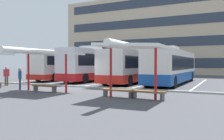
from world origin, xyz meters
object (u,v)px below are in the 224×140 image
Objects in this scene: bench_2 at (45,87)px; waiting_shelter_1 at (43,52)px; coach_bus_0 at (68,66)px; waiting_shelter_2 at (130,47)px; bench_4 at (148,93)px; waiting_passenger_1 at (20,77)px; coach_bus_3 at (172,67)px; waiting_passenger_0 at (6,75)px; bench_3 at (118,91)px; coach_bus_2 at (134,67)px; coach_bus_1 at (98,65)px.

waiting_shelter_1 is at bearing -90.00° from bench_2.
coach_bus_0 reaches higher than waiting_shelter_2.
bench_4 is 1.20× the size of waiting_passenger_1.
coach_bus_3 is 15.24m from waiting_passenger_0.
coach_bus_3 reaches higher than bench_3.
bench_2 is 1.20× the size of waiting_passenger_1.
waiting_shelter_2 is at bearing -162.72° from bench_4.
waiting_shelter_1 is at bearing 178.90° from bench_3.
coach_bus_2 is at bearing 75.84° from bench_2.
bench_2 is 6.61m from waiting_passenger_0.
coach_bus_3 is at bearing 33.22° from waiting_passenger_0.
waiting_passenger_0 is at bearing 169.12° from bench_3.
waiting_passenger_0 is (-8.83, -8.16, -0.65)m from coach_bus_2.
waiting_shelter_2 is 2.24× the size of bench_4.
waiting_passenger_0 is at bearing 168.53° from waiting_shelter_2.
coach_bus_0 is 5.49× the size of bench_3.
waiting_shelter_1 is at bearing -2.99° from waiting_passenger_1.
coach_bus_2 is 5.88× the size of bench_3.
waiting_shelter_2 is at bearing -11.47° from waiting_passenger_0.
coach_bus_2 reaches higher than bench_4.
coach_bus_0 reaches higher than coach_bus_3.
bench_2 is at bearing 90.00° from waiting_shelter_1.
waiting_shelter_2 reaches higher than waiting_shelter_1.
coach_bus_3 reaches higher than waiting_passenger_0.
bench_3 is at bearing -43.38° from coach_bus_0.
bench_2 is (-6.49, -10.41, -1.24)m from coach_bus_3.
coach_bus_2 is 10.70m from waiting_shelter_1.
waiting_shelter_2 is at bearing -69.87° from coach_bus_2.
waiting_passenger_0 reaches higher than bench_2.
waiting_passenger_1 reaches higher than bench_4.
bench_4 is at bearing -50.17° from coach_bus_1.
bench_2 is at bearing -60.27° from coach_bus_0.
coach_bus_1 is 11.18m from waiting_passenger_1.
coach_bus_2 reaches higher than waiting_passenger_0.
coach_bus_3 is 7.23× the size of waiting_passenger_0.
waiting_shelter_1 is (-2.58, -10.33, 1.07)m from coach_bus_2.
coach_bus_1 is at bearing 175.04° from coach_bus_3.
bench_4 is (0.93, -10.66, -1.24)m from coach_bus_3.
bench_4 is at bearing 17.28° from waiting_shelter_2.
coach_bus_2 is 5.89× the size of bench_4.
coach_bus_2 reaches higher than coach_bus_3.
coach_bus_2 is at bearing 75.99° from waiting_shelter_1.
waiting_passenger_0 is at bearing -89.61° from coach_bus_0.
waiting_passenger_1 is (-2.36, 0.12, -1.74)m from waiting_shelter_1.
coach_bus_1 is at bearing 129.83° from bench_4.
coach_bus_1 reaches higher than waiting_shelter_1.
bench_3 is at bearing 179.04° from bench_4.
coach_bus_0 reaches higher than coach_bus_2.
coach_bus_1 is 10.03m from waiting_passenger_0.
coach_bus_0 is 12.82m from coach_bus_3.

